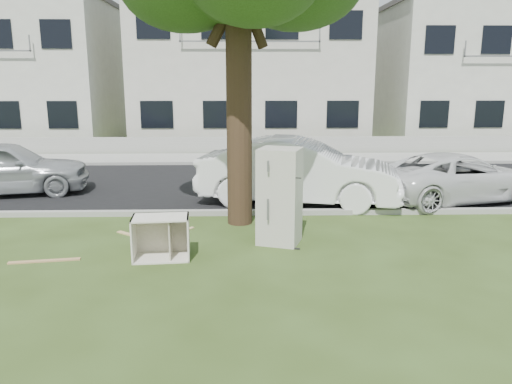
{
  "coord_description": "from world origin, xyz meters",
  "views": [
    {
      "loc": [
        -0.32,
        -8.85,
        3.1
      ],
      "look_at": [
        -0.07,
        0.6,
        0.97
      ],
      "focal_mm": 35.0,
      "sensor_mm": 36.0,
      "label": 1
    }
  ],
  "objects_px": {
    "car_right": "(458,177)",
    "car_left": "(4,168)",
    "fridge": "(280,196)",
    "cabinet": "(161,238)",
    "car_center": "(299,171)"
  },
  "relations": [
    {
      "from": "fridge",
      "to": "car_left",
      "type": "bearing_deg",
      "value": 167.71
    },
    {
      "from": "car_center",
      "to": "car_left",
      "type": "bearing_deg",
      "value": 94.19
    },
    {
      "from": "cabinet",
      "to": "car_right",
      "type": "distance_m",
      "value": 8.2
    },
    {
      "from": "fridge",
      "to": "car_center",
      "type": "distance_m",
      "value": 3.18
    },
    {
      "from": "cabinet",
      "to": "fridge",
      "type": "bearing_deg",
      "value": 16.45
    },
    {
      "from": "cabinet",
      "to": "car_center",
      "type": "xyz_separation_m",
      "value": [
        2.86,
        3.95,
        0.45
      ]
    },
    {
      "from": "car_right",
      "to": "car_left",
      "type": "height_order",
      "value": "car_left"
    },
    {
      "from": "cabinet",
      "to": "car_left",
      "type": "height_order",
      "value": "car_left"
    },
    {
      "from": "car_right",
      "to": "cabinet",
      "type": "bearing_deg",
      "value": 104.03
    },
    {
      "from": "car_center",
      "to": "car_left",
      "type": "distance_m",
      "value": 8.07
    },
    {
      "from": "car_right",
      "to": "car_left",
      "type": "xyz_separation_m",
      "value": [
        -12.17,
        1.04,
        0.13
      ]
    },
    {
      "from": "cabinet",
      "to": "car_center",
      "type": "height_order",
      "value": "car_center"
    },
    {
      "from": "car_right",
      "to": "car_left",
      "type": "relative_size",
      "value": 1.02
    },
    {
      "from": "fridge",
      "to": "car_right",
      "type": "height_order",
      "value": "fridge"
    },
    {
      "from": "car_center",
      "to": "car_left",
      "type": "xyz_separation_m",
      "value": [
        -7.97,
        1.25,
        -0.08
      ]
    }
  ]
}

